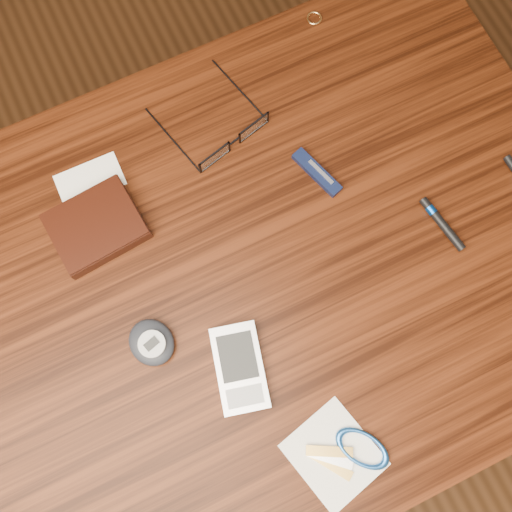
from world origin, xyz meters
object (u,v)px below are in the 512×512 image
object	(u,v)px
pocket_knife	(317,172)
pedometer	(152,342)
desk	(241,294)
wallet_and_card	(96,225)
notepad_keys	(349,452)
pda_phone	(240,368)
eyeglasses	(231,139)

from	to	relation	value
pocket_knife	pedometer	bearing A→B (deg)	-158.38
pedometer	desk	bearing A→B (deg)	11.50
desk	wallet_and_card	xyz separation A→B (m)	(-0.14, 0.15, 0.11)
wallet_and_card	pocket_knife	xyz separation A→B (m)	(0.31, -0.06, -0.01)
wallet_and_card	notepad_keys	xyz separation A→B (m)	(0.17, -0.41, -0.01)
wallet_and_card	pda_phone	xyz separation A→B (m)	(0.10, -0.26, -0.00)
desk	eyeglasses	xyz separation A→B (m)	(0.08, 0.19, 0.11)
pedometer	notepad_keys	bearing A→B (deg)	-53.74
desk	notepad_keys	distance (m)	0.28
desk	wallet_and_card	bearing A→B (deg)	133.76
pocket_knife	pda_phone	bearing A→B (deg)	-137.09
pda_phone	wallet_and_card	bearing A→B (deg)	110.40
eyeglasses	pocket_knife	bearing A→B (deg)	-47.04
pedometer	notepad_keys	world-z (taller)	pedometer
eyeglasses	notepad_keys	xyz separation A→B (m)	(-0.04, -0.45, -0.01)
eyeglasses	pedometer	distance (m)	0.30
wallet_and_card	pocket_knife	world-z (taller)	wallet_and_card
pda_phone	notepad_keys	bearing A→B (deg)	-62.37
desk	pedometer	world-z (taller)	pedometer
notepad_keys	pedometer	bearing A→B (deg)	126.26
notepad_keys	eyeglasses	bearing A→B (deg)	84.31
desk	pedometer	distance (m)	0.18
wallet_and_card	notepad_keys	bearing A→B (deg)	-66.82
desk	eyeglasses	bearing A→B (deg)	68.06
wallet_and_card	eyeglasses	world-z (taller)	eyeglasses
pda_phone	notepad_keys	distance (m)	0.17
eyeglasses	pedometer	world-z (taller)	eyeglasses
notepad_keys	pocket_knife	size ratio (longest dim) A/B	1.59
eyeglasses	notepad_keys	distance (m)	0.45
pedometer	pda_phone	bearing A→B (deg)	-41.21
eyeglasses	pocket_knife	world-z (taller)	eyeglasses
pedometer	notepad_keys	xyz separation A→B (m)	(0.17, -0.23, -0.01)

